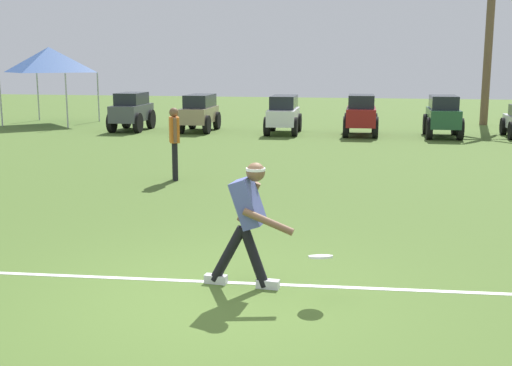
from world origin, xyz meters
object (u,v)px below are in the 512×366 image
at_px(parked_car_slot_a, 132,110).
at_px(palm_tree_far_left, 490,27).
at_px(frisbee_thrower, 248,218).
at_px(frisbee_in_flight, 321,257).
at_px(event_tent, 49,60).
at_px(parked_car_slot_c, 284,113).
at_px(parked_car_slot_e, 443,115).
at_px(parked_car_slot_b, 199,112).
at_px(parked_car_slot_d, 361,114).
at_px(teammate_near_sideline, 174,137).

xyz_separation_m(parked_car_slot_a, palm_tree_far_left, (13.20, 4.90, 3.14)).
xyz_separation_m(frisbee_thrower, parked_car_slot_a, (-7.76, 15.71, -0.06)).
bearing_deg(frisbee_in_flight, palm_tree_far_left, 77.59).
xyz_separation_m(frisbee_in_flight, event_tent, (-12.83, 17.80, 2.12)).
bearing_deg(parked_car_slot_a, frisbee_in_flight, -61.70).
bearing_deg(frisbee_in_flight, parked_car_slot_a, 118.30).
height_order(frisbee_in_flight, parked_car_slot_c, parked_car_slot_c).
xyz_separation_m(parked_car_slot_e, palm_tree_far_left, (2.03, 4.86, 3.14)).
bearing_deg(parked_car_slot_a, palm_tree_far_left, 20.38).
bearing_deg(parked_car_slot_b, frisbee_in_flight, -69.51).
bearing_deg(parked_car_slot_b, parked_car_slot_c, -2.63).
height_order(parked_car_slot_a, event_tent, event_tent).
bearing_deg(parked_car_slot_d, parked_car_slot_a, -179.83).
xyz_separation_m(parked_car_slot_b, palm_tree_far_left, (10.65, 4.67, 3.16)).
xyz_separation_m(frisbee_in_flight, parked_car_slot_b, (-6.06, 16.21, 0.24)).
relative_size(parked_car_slot_a, parked_car_slot_e, 1.02).
distance_m(teammate_near_sideline, parked_car_slot_e, 11.43).
bearing_deg(frisbee_thrower, palm_tree_far_left, 75.22).
height_order(parked_car_slot_e, event_tent, event_tent).
xyz_separation_m(parked_car_slot_a, parked_car_slot_e, (11.16, 0.04, 0.00)).
height_order(parked_car_slot_c, parked_car_slot_e, parked_car_slot_e).
bearing_deg(teammate_near_sideline, parked_car_slot_b, 103.21).
height_order(teammate_near_sideline, parked_car_slot_c, teammate_near_sideline).
relative_size(frisbee_thrower, parked_car_slot_e, 0.61).
bearing_deg(parked_car_slot_e, teammate_near_sideline, -123.68).
height_order(frisbee_in_flight, parked_car_slot_d, parked_car_slot_d).
xyz_separation_m(parked_car_slot_d, parked_car_slot_e, (2.74, 0.01, 0.00)).
distance_m(frisbee_thrower, parked_car_slot_e, 16.12).
distance_m(frisbee_thrower, palm_tree_far_left, 21.54).
height_order(parked_car_slot_a, parked_car_slot_e, same).
distance_m(parked_car_slot_c, palm_tree_far_left, 9.46).
bearing_deg(parked_car_slot_e, frisbee_thrower, -102.20).
bearing_deg(parked_car_slot_c, event_tent, 170.07).
bearing_deg(event_tent, frisbee_thrower, -55.66).
bearing_deg(palm_tree_far_left, parked_car_slot_a, -159.62).
relative_size(parked_car_slot_a, parked_car_slot_b, 0.99).
bearing_deg(event_tent, parked_car_slot_e, -6.62).
bearing_deg(parked_car_slot_e, parked_car_slot_c, 179.48).
relative_size(parked_car_slot_b, palm_tree_far_left, 0.38).
relative_size(parked_car_slot_b, parked_car_slot_c, 1.00).
xyz_separation_m(frisbee_in_flight, parked_car_slot_d, (-0.18, 16.00, 0.26)).
distance_m(frisbee_thrower, frisbee_in_flight, 0.94).
bearing_deg(parked_car_slot_b, teammate_near_sideline, -76.79).
bearing_deg(parked_car_slot_e, frisbee_in_flight, -99.09).
distance_m(parked_car_slot_b, event_tent, 7.20).
xyz_separation_m(teammate_near_sideline, palm_tree_far_left, (8.37, 14.38, 2.94)).
xyz_separation_m(parked_car_slot_b, parked_car_slot_d, (5.87, -0.21, 0.02)).
height_order(frisbee_in_flight, teammate_near_sideline, teammate_near_sideline).
distance_m(parked_car_slot_d, parked_car_slot_e, 2.74).
bearing_deg(frisbee_thrower, frisbee_in_flight, -17.33).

